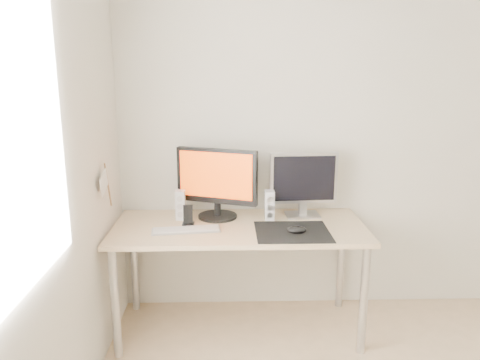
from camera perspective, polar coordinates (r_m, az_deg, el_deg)
name	(u,v)px	position (r m, az deg, el deg)	size (l,w,h in m)	color
wall_back	(372,135)	(3.38, 15.77, 5.27)	(3.50, 3.50, 0.00)	silver
mousepad	(292,232)	(2.89, 6.41, -6.28)	(0.45, 0.40, 0.00)	black
mouse	(297,230)	(2.85, 6.91, -6.05)	(0.12, 0.07, 0.04)	black
desk	(239,237)	(3.01, -0.11, -6.94)	(1.60, 0.70, 0.73)	#D1B587
main_monitor	(217,181)	(3.07, -2.85, -0.09)	(0.53, 0.33, 0.47)	black
second_monitor	(303,181)	(3.13, 7.74, -0.17)	(0.45, 0.17, 0.43)	#BCBCBF
speaker_left	(181,205)	(3.10, -7.26, -3.04)	(0.06, 0.08, 0.19)	white
speaker_right	(269,205)	(3.07, 3.61, -3.11)	(0.06, 0.08, 0.19)	silver
keyboard	(186,230)	(2.90, -6.57, -6.06)	(0.43, 0.17, 0.02)	#A8A9AB
phone_dock	(188,219)	(2.99, -6.34, -4.79)	(0.08, 0.06, 0.14)	black
pennant	(105,183)	(2.85, -16.10, -0.35)	(0.01, 0.23, 0.29)	#A57F54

